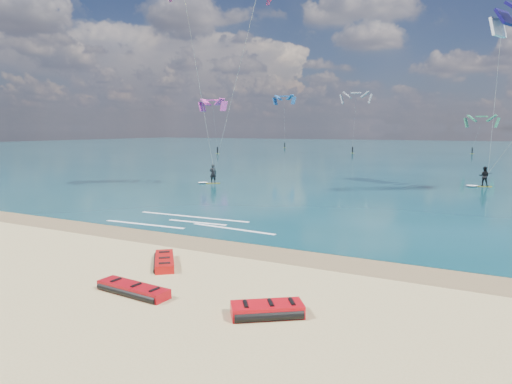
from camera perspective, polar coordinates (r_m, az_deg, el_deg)
ground at (r=56.86m, az=11.71°, el=2.32°), size 320.00×320.00×0.00m
wet_sand_strip at (r=23.86m, az=-13.43°, el=-5.37°), size 320.00×2.40×0.01m
sea at (r=119.60m, az=20.14°, el=4.89°), size 320.00×200.00×0.04m
packed_kite_left at (r=15.94m, az=-15.08°, el=-12.19°), size 2.98×1.23×0.37m
packed_kite_mid at (r=18.79m, az=-11.36°, el=-8.95°), size 2.48×2.72×0.38m
packed_kite_right at (r=13.76m, az=1.40°, el=-15.23°), size 2.60×2.34×0.45m
kitesurfer_main at (r=40.75m, az=-5.00°, el=14.16°), size 12.36×10.27×19.36m
shoreline_foam at (r=26.65m, az=-8.12°, el=-3.75°), size 10.34×3.62×0.01m
distant_kites at (r=99.25m, az=12.99°, el=8.00°), size 75.64×36.53×13.92m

